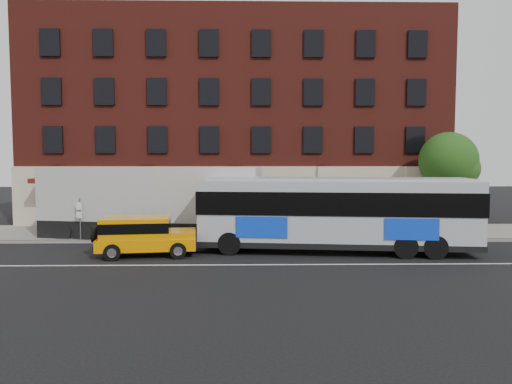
{
  "coord_description": "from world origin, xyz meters",
  "views": [
    {
      "loc": [
        0.79,
        -19.29,
        4.58
      ],
      "look_at": [
        1.27,
        5.5,
        2.85
      ],
      "focal_mm": 32.19,
      "sensor_mm": 36.0,
      "label": 1
    }
  ],
  "objects_px": {
    "street_tree": "(449,163)",
    "city_bus": "(336,211)",
    "sign_pole": "(80,217)",
    "yellow_suv": "(142,234)",
    "shipping_container": "(150,204)"
  },
  "relations": [
    {
      "from": "city_bus",
      "to": "sign_pole",
      "type": "bearing_deg",
      "value": 168.19
    },
    {
      "from": "street_tree",
      "to": "yellow_suv",
      "type": "xyz_separation_m",
      "value": [
        -17.77,
        -6.96,
        -3.34
      ]
    },
    {
      "from": "shipping_container",
      "to": "city_bus",
      "type": "bearing_deg",
      "value": -20.44
    },
    {
      "from": "yellow_suv",
      "to": "city_bus",
      "type": "bearing_deg",
      "value": 4.61
    },
    {
      "from": "city_bus",
      "to": "shipping_container",
      "type": "xyz_separation_m",
      "value": [
        -9.97,
        3.72,
        0.03
      ]
    },
    {
      "from": "street_tree",
      "to": "city_bus",
      "type": "relative_size",
      "value": 0.45
    },
    {
      "from": "street_tree",
      "to": "city_bus",
      "type": "distance_m",
      "value": 10.66
    },
    {
      "from": "street_tree",
      "to": "yellow_suv",
      "type": "bearing_deg",
      "value": -158.6
    },
    {
      "from": "street_tree",
      "to": "city_bus",
      "type": "xyz_separation_m",
      "value": [
        -8.34,
        -6.2,
        -2.36
      ]
    },
    {
      "from": "yellow_suv",
      "to": "shipping_container",
      "type": "bearing_deg",
      "value": 96.96
    },
    {
      "from": "sign_pole",
      "to": "street_tree",
      "type": "xyz_separation_m",
      "value": [
        22.04,
        3.34,
        2.96
      ]
    },
    {
      "from": "city_bus",
      "to": "yellow_suv",
      "type": "xyz_separation_m",
      "value": [
        -9.43,
        -0.76,
        -0.98
      ]
    },
    {
      "from": "shipping_container",
      "to": "sign_pole",
      "type": "bearing_deg",
      "value": -167.12
    },
    {
      "from": "city_bus",
      "to": "yellow_suv",
      "type": "relative_size",
      "value": 2.76
    },
    {
      "from": "yellow_suv",
      "to": "sign_pole",
      "type": "bearing_deg",
      "value": 139.69
    }
  ]
}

